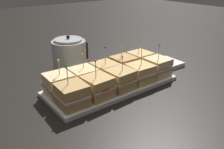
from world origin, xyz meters
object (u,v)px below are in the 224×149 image
sandwich_front_center (121,79)px  kettle_steel (69,55)px  sandwich_front_far_right (158,67)px  napkin_stack (166,63)px  sandwich_back_far_right (140,60)px  sandwich_back_far_left (59,84)px  serving_platter (112,85)px  sandwich_front_right (140,73)px  sandwich_front_far_left (72,95)px  sandwich_back_center (104,72)px  sandwich_back_right (124,65)px  sandwich_back_left (83,77)px  sandwich_front_left (98,87)px

sandwich_front_center → kettle_steel: (-0.05, 0.38, 0.02)m
sandwich_front_far_right → napkin_stack: 0.21m
sandwich_front_far_right → sandwich_back_far_right: bearing=92.1°
sandwich_back_far_left → sandwich_back_far_right: sandwich_back_far_left is taller
kettle_steel → serving_platter: bearing=-81.7°
sandwich_front_center → sandwich_front_right: size_ratio=0.92×
sandwich_front_far_left → sandwich_back_far_left: (0.00, 0.12, 0.00)m
sandwich_front_far_left → sandwich_back_center: 0.27m
sandwich_front_far_left → sandwich_back_far_right: bearing=14.4°
sandwich_front_far_right → sandwich_back_right: size_ratio=1.13×
sandwich_front_center → sandwich_front_right: 0.12m
sandwich_back_left → sandwich_back_right: (0.24, -0.00, 0.00)m
serving_platter → kettle_steel: bearing=98.3°
sandwich_back_center → napkin_stack: bearing=-3.6°
sandwich_back_left → sandwich_back_right: 0.24m
sandwich_front_left → sandwich_back_far_right: size_ratio=1.11×
sandwich_front_left → sandwich_front_right: (0.24, 0.00, -0.00)m
sandwich_front_far_right → sandwich_back_far_left: bearing=166.0°
serving_platter → sandwich_front_center: bearing=-88.4°
sandwich_front_left → kettle_steel: (0.08, 0.38, 0.02)m
sandwich_front_far_left → sandwich_back_right: (0.36, 0.12, 0.00)m
sandwich_front_center → sandwich_back_right: sandwich_front_center is taller
sandwich_front_right → sandwich_back_far_left: sandwich_front_right is taller
sandwich_front_left → sandwich_back_left: 0.12m
sandwich_front_left → napkin_stack: bearing=9.7°
sandwich_front_left → napkin_stack: sandwich_front_left is taller
sandwich_back_center → sandwich_front_far_right: bearing=-25.5°
sandwich_front_far_left → serving_platter: bearing=14.0°
sandwich_front_right → sandwich_back_left: sandwich_front_right is taller
sandwich_back_right → napkin_stack: 0.31m
sandwich_front_far_left → kettle_steel: kettle_steel is taller
sandwich_back_far_right → napkin_stack: sandwich_back_far_right is taller
sandwich_back_left → sandwich_back_far_right: (0.36, -0.00, 0.00)m
sandwich_front_right → napkin_stack: size_ratio=1.08×
sandwich_back_far_right → sandwich_back_left: bearing=180.0°
sandwich_front_far_left → sandwich_back_center: sandwich_front_far_left is taller
sandwich_front_left → sandwich_back_far_right: 0.38m
serving_platter → sandwich_back_far_right: 0.25m
sandwich_back_far_right → sandwich_back_right: bearing=-179.1°
sandwich_front_far_right → sandwich_back_right: sandwich_front_far_right is taller
sandwich_front_left → sandwich_back_center: size_ratio=1.00×
sandwich_front_center → sandwich_front_far_right: size_ratio=0.92×
sandwich_back_far_left → sandwich_back_center: sandwich_back_center is taller
sandwich_back_left → serving_platter: bearing=-28.2°
napkin_stack → sandwich_front_center: bearing=-167.6°
sandwich_back_left → sandwich_back_right: bearing=-0.5°
sandwich_front_far_left → sandwich_back_far_left: 0.12m
sandwich_back_center → sandwich_back_far_right: sandwich_back_center is taller
serving_platter → kettle_steel: 0.33m
sandwich_front_left → sandwich_front_center: bearing=0.0°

